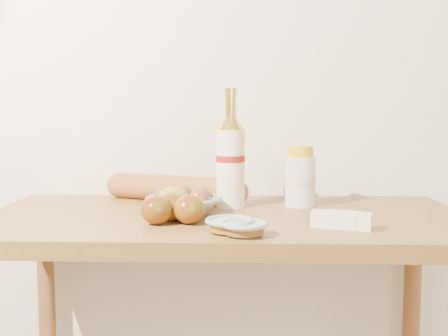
{
  "coord_description": "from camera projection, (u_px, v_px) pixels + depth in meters",
  "views": [
    {
      "loc": [
        0.05,
        -0.2,
        1.17
      ],
      "look_at": [
        0.0,
        1.15,
        1.02
      ],
      "focal_mm": 45.0,
      "sensor_mm": 36.0,
      "label": 1
    }
  ],
  "objects": [
    {
      "name": "back_wall",
      "position": [
        228.0,
        63.0,
        1.69
      ],
      "size": [
        3.5,
        0.02,
        2.6
      ],
      "primitive_type": "cube",
      "color": "silver",
      "rests_on": "ground"
    },
    {
      "name": "table",
      "position": [
        224.0,
        262.0,
        1.42
      ],
      "size": [
        1.2,
        0.6,
        0.9
      ],
      "color": "olive",
      "rests_on": "ground"
    },
    {
      "name": "bourbon_bottle",
      "position": [
        231.0,
        159.0,
        1.49
      ],
      "size": [
        0.09,
        0.09,
        0.32
      ],
      "rotation": [
        0.0,
        0.0,
        0.12
      ],
      "color": "#F1E9CD",
      "rests_on": "table"
    },
    {
      "name": "cream_bottle",
      "position": [
        300.0,
        178.0,
        1.52
      ],
      "size": [
        0.1,
        0.1,
        0.16
      ],
      "rotation": [
        0.0,
        0.0,
        -0.33
      ],
      "color": "silver",
      "rests_on": "table"
    },
    {
      "name": "egg_bowl",
      "position": [
        183.0,
        203.0,
        1.41
      ],
      "size": [
        0.23,
        0.23,
        0.07
      ],
      "rotation": [
        0.0,
        0.0,
        0.21
      ],
      "color": "gray",
      "rests_on": "table"
    },
    {
      "name": "baguette",
      "position": [
        175.0,
        189.0,
        1.59
      ],
      "size": [
        0.44,
        0.23,
        0.07
      ],
      "rotation": [
        0.0,
        0.0,
        -0.36
      ],
      "color": "#AB6D34",
      "rests_on": "table"
    },
    {
      "name": "apple_yellowgreen",
      "position": [
        173.0,
        202.0,
        1.36
      ],
      "size": [
        0.1,
        0.1,
        0.08
      ],
      "rotation": [
        0.0,
        0.0,
        -0.3
      ],
      "color": "#9F8A1F",
      "rests_on": "table"
    },
    {
      "name": "apple_redgreen_front",
      "position": [
        156.0,
        210.0,
        1.28
      ],
      "size": [
        0.08,
        0.08,
        0.07
      ],
      "rotation": [
        0.0,
        0.0,
        0.17
      ],
      "color": "maroon",
      "rests_on": "table"
    },
    {
      "name": "apple_redgreen_right",
      "position": [
        189.0,
        209.0,
        1.29
      ],
      "size": [
        0.07,
        0.07,
        0.07
      ],
      "rotation": [
        0.0,
        0.0,
        -0.0
      ],
      "color": "#91070B",
      "rests_on": "table"
    },
    {
      "name": "sugar_bowl",
      "position": [
        244.0,
        228.0,
        1.17
      ],
      "size": [
        0.1,
        0.1,
        0.03
      ],
      "rotation": [
        0.0,
        0.0,
        0.0
      ],
      "color": "#95A39D",
      "rests_on": "table"
    },
    {
      "name": "syrup_bowl",
      "position": [
        230.0,
        225.0,
        1.2
      ],
      "size": [
        0.14,
        0.14,
        0.03
      ],
      "rotation": [
        0.0,
        0.0,
        0.38
      ],
      "color": "#97A5A0",
      "rests_on": "table"
    },
    {
      "name": "butter_stick",
      "position": [
        341.0,
        220.0,
        1.24
      ],
      "size": [
        0.14,
        0.08,
        0.04
      ],
      "rotation": [
        0.0,
        0.0,
        -0.32
      ],
      "color": "beige",
      "rests_on": "table"
    },
    {
      "name": "apple_extra",
      "position": [
        171.0,
        207.0,
        1.32
      ],
      "size": [
        0.08,
        0.08,
        0.07
      ],
      "rotation": [
        0.0,
        0.0,
        0.17
      ],
      "color": "maroon",
      "rests_on": "table"
    }
  ]
}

